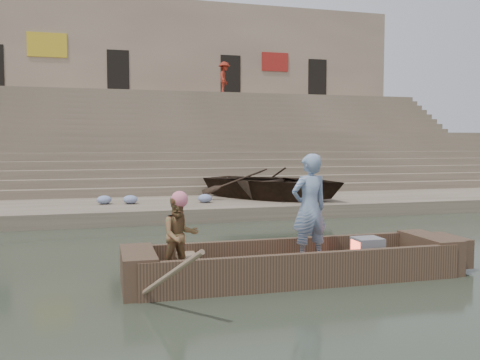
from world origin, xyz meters
name	(u,v)px	position (x,y,z in m)	size (l,w,h in m)	color
ground	(289,276)	(0.00, 0.00, 0.00)	(120.00, 120.00, 0.00)	#2B3528
lower_landing	(201,208)	(0.00, 8.00, 0.20)	(32.00, 4.00, 0.40)	gray
mid_landing	(170,162)	(0.00, 15.50, 1.40)	(32.00, 3.00, 2.80)	gray
upper_landing	(155,138)	(0.00, 22.50, 2.60)	(32.00, 3.00, 5.20)	gray
ghat_steps	(166,153)	(0.00, 17.19, 1.80)	(32.00, 11.00, 5.20)	gray
building_wall	(148,93)	(0.00, 26.50, 5.60)	(32.00, 5.07, 11.20)	tan
main_rowboat	(295,272)	(0.04, -0.18, 0.11)	(5.00, 1.30, 0.22)	brown
rowboat_trim	(307,260)	(0.25, -0.19, 0.31)	(6.04, 2.63, 1.89)	brown
standing_man	(309,208)	(0.36, 0.00, 1.14)	(0.67, 0.44, 1.84)	navy
rowing_man	(180,235)	(-1.88, -0.29, 0.83)	(0.59, 0.46, 1.22)	#277736
television	(367,249)	(1.36, -0.18, 0.42)	(0.46, 0.42, 0.40)	slate
beached_rowboat	(274,183)	(2.54, 8.17, 0.92)	(3.59, 5.03, 1.04)	#2D2116
pedestrian	(224,78)	(4.02, 21.60, 6.14)	(1.21, 0.70, 1.88)	maroon
cloth_bundles	(147,199)	(-1.70, 7.86, 0.53)	(3.50, 0.80, 0.26)	#3F5999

